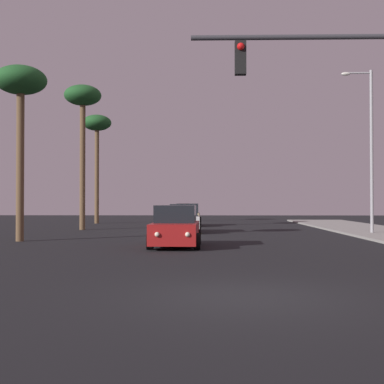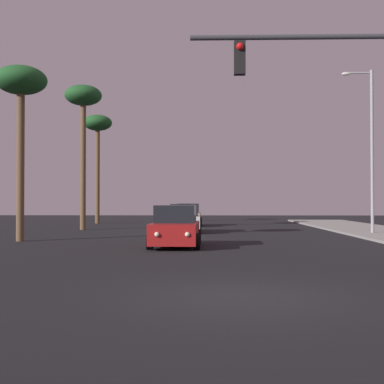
{
  "view_description": "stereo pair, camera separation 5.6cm",
  "coord_description": "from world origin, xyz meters",
  "px_view_note": "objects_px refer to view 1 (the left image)",
  "views": [
    {
      "loc": [
        -0.73,
        -10.4,
        1.84
      ],
      "look_at": [
        -1.27,
        11.83,
        2.23
      ],
      "focal_mm": 50.0,
      "sensor_mm": 36.0,
      "label": 1
    },
    {
      "loc": [
        -0.68,
        -10.4,
        1.84
      ],
      "look_at": [
        -1.27,
        11.83,
        2.23
      ],
      "focal_mm": 50.0,
      "sensor_mm": 36.0,
      "label": 2
    }
  ],
  "objects_px": {
    "street_lamp": "(369,142)",
    "palm_tree_mid": "(83,104)",
    "car_tan": "(188,216)",
    "car_red": "(176,228)",
    "car_white": "(184,220)",
    "palm_tree_near": "(21,89)",
    "palm_tree_far": "(97,129)"
  },
  "relations": [
    {
      "from": "street_lamp",
      "to": "palm_tree_mid",
      "type": "height_order",
      "value": "palm_tree_mid"
    },
    {
      "from": "car_tan",
      "to": "street_lamp",
      "type": "height_order",
      "value": "street_lamp"
    },
    {
      "from": "car_tan",
      "to": "palm_tree_mid",
      "type": "height_order",
      "value": "palm_tree_mid"
    },
    {
      "from": "car_red",
      "to": "car_white",
      "type": "height_order",
      "value": "same"
    },
    {
      "from": "palm_tree_near",
      "to": "car_white",
      "type": "bearing_deg",
      "value": 44.86
    },
    {
      "from": "car_red",
      "to": "car_tan",
      "type": "distance_m",
      "value": 18.36
    },
    {
      "from": "car_white",
      "to": "palm_tree_near",
      "type": "bearing_deg",
      "value": 42.81
    },
    {
      "from": "car_tan",
      "to": "car_white",
      "type": "relative_size",
      "value": 0.99
    },
    {
      "from": "car_white",
      "to": "palm_tree_far",
      "type": "height_order",
      "value": "palm_tree_far"
    },
    {
      "from": "palm_tree_mid",
      "to": "palm_tree_far",
      "type": "bearing_deg",
      "value": 96.28
    },
    {
      "from": "palm_tree_near",
      "to": "car_red",
      "type": "bearing_deg",
      "value": -20.56
    },
    {
      "from": "car_red",
      "to": "palm_tree_near",
      "type": "height_order",
      "value": "palm_tree_near"
    },
    {
      "from": "car_red",
      "to": "street_lamp",
      "type": "xyz_separation_m",
      "value": [
        10.29,
        8.06,
        4.36
      ]
    },
    {
      "from": "car_tan",
      "to": "palm_tree_mid",
      "type": "relative_size",
      "value": 0.46
    },
    {
      "from": "palm_tree_mid",
      "to": "car_red",
      "type": "bearing_deg",
      "value": -62.11
    },
    {
      "from": "car_white",
      "to": "street_lamp",
      "type": "distance_m",
      "value": 11.4
    },
    {
      "from": "car_tan",
      "to": "palm_tree_far",
      "type": "xyz_separation_m",
      "value": [
        -7.74,
        4.39,
        7.14
      ]
    },
    {
      "from": "street_lamp",
      "to": "car_red",
      "type": "bearing_deg",
      "value": -141.93
    },
    {
      "from": "palm_tree_mid",
      "to": "palm_tree_far",
      "type": "relative_size",
      "value": 1.03
    },
    {
      "from": "street_lamp",
      "to": "palm_tree_mid",
      "type": "distance_m",
      "value": 17.93
    },
    {
      "from": "palm_tree_far",
      "to": "car_white",
      "type": "bearing_deg",
      "value": -58.67
    },
    {
      "from": "car_white",
      "to": "palm_tree_near",
      "type": "relative_size",
      "value": 0.53
    },
    {
      "from": "palm_tree_near",
      "to": "palm_tree_far",
      "type": "height_order",
      "value": "palm_tree_far"
    },
    {
      "from": "car_red",
      "to": "palm_tree_mid",
      "type": "bearing_deg",
      "value": -61.01
    },
    {
      "from": "car_white",
      "to": "street_lamp",
      "type": "relative_size",
      "value": 0.48
    },
    {
      "from": "palm_tree_near",
      "to": "palm_tree_far",
      "type": "xyz_separation_m",
      "value": [
        -0.51,
        20.0,
        0.86
      ]
    },
    {
      "from": "street_lamp",
      "to": "palm_tree_far",
      "type": "relative_size",
      "value": 0.99
    },
    {
      "from": "palm_tree_far",
      "to": "palm_tree_mid",
      "type": "bearing_deg",
      "value": -83.72
    },
    {
      "from": "palm_tree_far",
      "to": "car_red",
      "type": "bearing_deg",
      "value": -70.96
    },
    {
      "from": "car_white",
      "to": "street_lamp",
      "type": "bearing_deg",
      "value": 167.45
    },
    {
      "from": "car_red",
      "to": "palm_tree_near",
      "type": "distance_m",
      "value": 10.04
    },
    {
      "from": "car_white",
      "to": "car_tan",
      "type": "bearing_deg",
      "value": -91.81
    }
  ]
}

